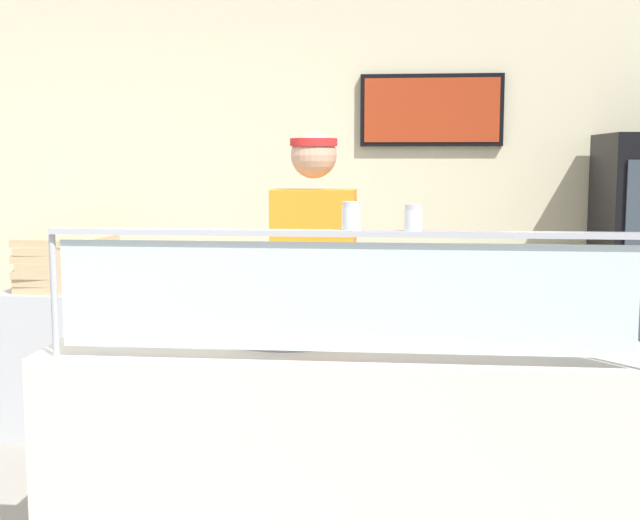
{
  "coord_description": "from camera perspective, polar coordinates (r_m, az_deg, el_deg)",
  "views": [
    {
      "loc": [
        1.31,
        -2.72,
        1.64
      ],
      "look_at": [
        1.0,
        0.42,
        1.26
      ],
      "focal_mm": 47.07,
      "sensor_mm": 36.0,
      "label": 1
    }
  ],
  "objects": [
    {
      "name": "pizza_box_stack",
      "position": [
        5.19,
        -16.81,
        -0.19
      ],
      "size": [
        0.51,
        0.49,
        0.32
      ],
      "color": "tan",
      "rests_on": "prep_shelf"
    },
    {
      "name": "ground_plane",
      "position": [
        4.07,
        2.41,
        -16.86
      ],
      "size": [
        12.0,
        12.0,
        0.0
      ],
      "primitive_type": "plane",
      "color": "gray",
      "rests_on": "ground"
    },
    {
      "name": "worker_figure",
      "position": [
        3.86,
        -0.37,
        -2.54
      ],
      "size": [
        0.41,
        0.5,
        1.76
      ],
      "color": "#23232D",
      "rests_on": "ground"
    },
    {
      "name": "pizza_server",
      "position": [
        3.22,
        -1.6,
        -4.75
      ],
      "size": [
        0.1,
        0.29,
        0.01
      ],
      "primitive_type": "cube",
      "rotation": [
        0.0,
        0.0,
        0.08
      ],
      "color": "#ADAFB7",
      "rests_on": "pizza_tray"
    },
    {
      "name": "shop_rear_unit",
      "position": [
        5.26,
        3.49,
        3.83
      ],
      "size": [
        6.61,
        0.13,
        2.7
      ],
      "color": "beige",
      "rests_on": "ground"
    },
    {
      "name": "prep_shelf",
      "position": [
        5.29,
        -16.6,
        -6.55
      ],
      "size": [
        0.7,
        0.55,
        0.87
      ],
      "primitive_type": "cube",
      "color": "#B7BABF",
      "rests_on": "ground"
    },
    {
      "name": "serving_counter",
      "position": [
        3.31,
        1.83,
        -13.68
      ],
      "size": [
        2.21,
        0.76,
        0.95
      ],
      "primitive_type": "cube",
      "color": "silver",
      "rests_on": "ground"
    },
    {
      "name": "pizza_tray",
      "position": [
        3.25,
        -2.26,
        -5.04
      ],
      "size": [
        0.49,
        0.49,
        0.04
      ],
      "color": "#9EA0A8",
      "rests_on": "serving_counter"
    },
    {
      "name": "sneeze_guard",
      "position": [
        2.81,
        1.45,
        -1.35
      ],
      "size": [
        2.03,
        0.06,
        0.45
      ],
      "color": "#B2B5BC",
      "rests_on": "serving_counter"
    },
    {
      "name": "pepper_flake_shaker",
      "position": [
        2.78,
        6.36,
        2.76
      ],
      "size": [
        0.06,
        0.06,
        0.09
      ],
      "color": "white",
      "rests_on": "sneeze_guard"
    },
    {
      "name": "parmesan_shaker",
      "position": [
        2.79,
        2.14,
        2.88
      ],
      "size": [
        0.06,
        0.06,
        0.1
      ],
      "color": "white",
      "rests_on": "sneeze_guard"
    }
  ]
}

